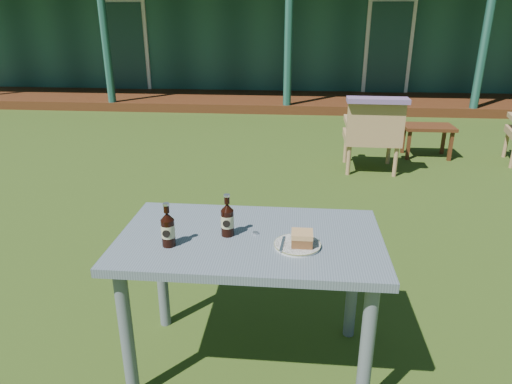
# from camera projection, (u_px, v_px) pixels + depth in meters

# --- Properties ---
(ground) EXTENTS (80.00, 80.00, 0.00)m
(ground) POSITION_uv_depth(u_px,v_px,m) (270.00, 228.00, 3.82)
(ground) COLOR #334916
(pavilion) EXTENTS (15.80, 8.30, 3.45)m
(pavilion) POSITION_uv_depth(u_px,v_px,m) (293.00, 18.00, 11.97)
(pavilion) COLOR #1C4A3E
(pavilion) RESTS_ON ground
(cafe_table) EXTENTS (1.20, 0.70, 0.72)m
(cafe_table) POSITION_uv_depth(u_px,v_px,m) (250.00, 256.00, 2.11)
(cafe_table) COLOR slate
(cafe_table) RESTS_ON ground
(plate) EXTENTS (0.20, 0.20, 0.01)m
(plate) POSITION_uv_depth(u_px,v_px,m) (297.00, 245.00, 1.98)
(plate) COLOR silver
(plate) RESTS_ON cafe_table
(cake_slice) EXTENTS (0.09, 0.09, 0.06)m
(cake_slice) POSITION_uv_depth(u_px,v_px,m) (302.00, 238.00, 1.96)
(cake_slice) COLOR brown
(cake_slice) RESTS_ON plate
(fork) EXTENTS (0.02, 0.14, 0.00)m
(fork) POSITION_uv_depth(u_px,v_px,m) (282.00, 244.00, 1.97)
(fork) COLOR silver
(fork) RESTS_ON plate
(cola_bottle_near) EXTENTS (0.06, 0.06, 0.20)m
(cola_bottle_near) POSITION_uv_depth(u_px,v_px,m) (227.00, 219.00, 2.06)
(cola_bottle_near) COLOR black
(cola_bottle_near) RESTS_ON cafe_table
(cola_bottle_far) EXTENTS (0.06, 0.06, 0.20)m
(cola_bottle_far) POSITION_uv_depth(u_px,v_px,m) (168.00, 229.00, 1.96)
(cola_bottle_far) COLOR black
(cola_bottle_far) RESTS_ON cafe_table
(bottle_cap) EXTENTS (0.03, 0.03, 0.01)m
(bottle_cap) POSITION_uv_depth(u_px,v_px,m) (256.00, 233.00, 2.10)
(bottle_cap) COLOR silver
(bottle_cap) RESTS_ON cafe_table
(armchair_left) EXTENTS (0.61, 0.58, 0.81)m
(armchair_left) POSITION_uv_depth(u_px,v_px,m) (373.00, 132.00, 5.05)
(armchair_left) COLOR #A37D51
(armchair_left) RESTS_ON ground
(floral_throw) EXTENTS (0.64, 0.23, 0.05)m
(floral_throw) POSITION_uv_depth(u_px,v_px,m) (378.00, 100.00, 4.77)
(floral_throw) COLOR slate
(floral_throw) RESTS_ON armchair_left
(side_table) EXTENTS (0.60, 0.40, 0.40)m
(side_table) POSITION_uv_depth(u_px,v_px,m) (428.00, 130.00, 5.63)
(side_table) COLOR #482411
(side_table) RESTS_ON ground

